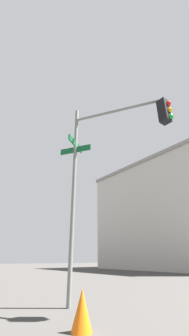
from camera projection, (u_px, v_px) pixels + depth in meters
traffic_signal_near at (113, 147)px, 6.36m from camera, size 3.20×2.16×6.09m
traffic_cone at (82, 310)px, 3.48m from camera, size 0.36×0.36×0.64m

